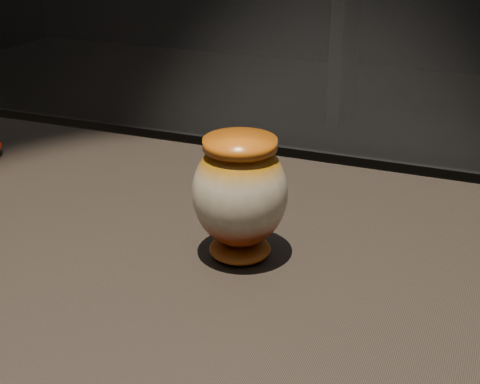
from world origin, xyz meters
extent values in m
cube|color=black|center=(0.00, 0.00, 0.88)|extent=(2.00, 0.80, 0.05)
ellipsoid|color=maroon|center=(0.14, 0.04, 0.91)|extent=(0.11, 0.11, 0.02)
ellipsoid|color=beige|center=(0.14, 0.04, 0.99)|extent=(0.16, 0.16, 0.14)
cylinder|color=#C07812|center=(0.14, 0.04, 1.05)|extent=(0.12, 0.12, 0.01)
cube|color=black|center=(-0.53, 3.49, 0.42)|extent=(0.08, 0.50, 0.85)
camera|label=1|loc=(0.42, -0.66, 1.33)|focal=50.00mm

